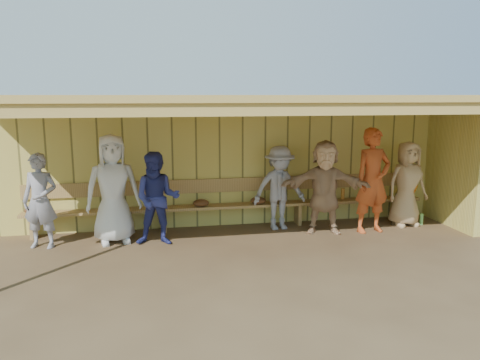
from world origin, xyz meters
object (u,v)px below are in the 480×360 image
player_a (40,201)px  player_h (407,184)px  player_f (325,187)px  player_c (157,199)px  player_e (279,188)px  player_b (113,189)px  player_g (373,181)px  bench (233,200)px

player_a → player_h: bearing=15.5°
player_f → player_c: bearing=-162.2°
player_c → player_e: bearing=21.3°
player_b → player_g: 4.62m
player_g → player_f: bearing=165.4°
player_c → player_h: player_h is taller
player_a → player_h: size_ratio=0.97×
player_e → player_f: bearing=-33.0°
player_b → player_f: size_ratio=1.09×
player_a → player_b: player_b is taller
player_b → player_e: (2.99, 0.26, -0.15)m
player_e → player_g: size_ratio=0.82×
player_e → player_f: size_ratio=0.92×
player_e → player_h: 2.48m
player_a → player_b: (1.16, 0.07, 0.14)m
player_a → player_g: bearing=13.1°
player_c → player_g: size_ratio=0.82×
player_c → player_e: player_c is taller
player_b → player_e: 3.00m
player_a → player_f: (4.89, -0.05, 0.06)m
bench → player_h: bearing=-9.1°
player_a → player_e: bearing=19.2°
player_e → bench: size_ratio=0.21×
player_g → player_b: bearing=169.1°
player_b → player_h: 5.46m
player_e → player_h: size_ratio=0.96×
player_b → player_c: (0.73, -0.25, -0.14)m
player_a → player_c: bearing=9.0°
player_f → player_e: bearing=167.9°
player_b → bench: (2.15, 0.57, -0.41)m
player_g → player_e: bearing=155.2°
player_a → player_b: size_ratio=0.85×
player_h → bench: (-3.31, 0.53, -0.29)m
player_c → bench: player_c is taller
player_c → player_b: bearing=169.3°
player_b → player_c: size_ratio=1.18×
player_b → player_f: bearing=-12.2°
player_e → player_h: bearing=-10.7°
player_b → player_g: player_g is taller
player_f → player_a: bearing=-165.3°
player_h → player_f: bearing=-178.0°
player_c → player_h: size_ratio=0.96×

